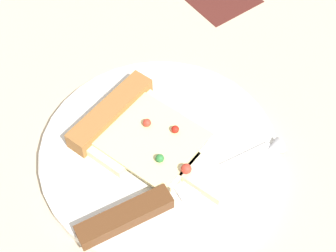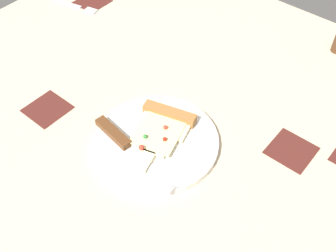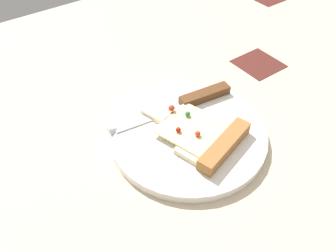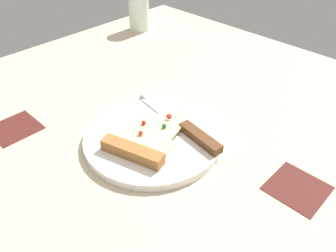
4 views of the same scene
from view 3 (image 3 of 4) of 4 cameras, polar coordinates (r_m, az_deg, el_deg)
ground_plane at (r=61.26cm, az=9.76°, el=-2.12°), size 126.34×126.34×3.00cm
plate at (r=58.10cm, az=3.38°, el=-1.38°), size 26.55×26.55×1.56cm
pizza_slice at (r=56.03cm, az=5.60°, el=-1.44°), size 18.88×13.59×2.43cm
knife at (r=61.76cm, az=2.58°, el=3.81°), size 5.43×24.06×2.45cm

